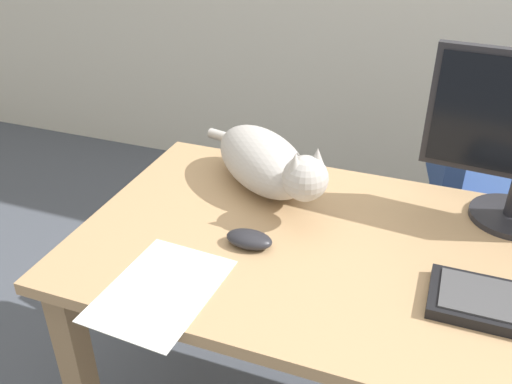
# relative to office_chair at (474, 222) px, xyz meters

# --- Properties ---
(desk) EXTENTS (1.55, 0.74, 0.71)m
(desk) POSITION_rel_office_chair_xyz_m (-0.17, -0.73, 0.22)
(desk) COLOR tan
(desk) RESTS_ON ground_plane
(office_chair) EXTENTS (0.49, 0.48, 0.92)m
(office_chair) POSITION_rel_office_chair_xyz_m (0.00, 0.00, 0.00)
(office_chair) COLOR black
(office_chair) RESTS_ON ground_plane
(cat) EXTENTS (0.47, 0.43, 0.20)m
(cat) POSITION_rel_office_chair_xyz_m (-0.58, -0.54, 0.39)
(cat) COLOR #B2ADA8
(cat) RESTS_ON desk
(computer_mouse) EXTENTS (0.11, 0.06, 0.04)m
(computer_mouse) POSITION_rel_office_chair_xyz_m (-0.53, -0.80, 0.33)
(computer_mouse) COLOR #232328
(computer_mouse) RESTS_ON desk
(paper_sheet) EXTENTS (0.23, 0.31, 0.00)m
(paper_sheet) POSITION_rel_office_chair_xyz_m (-0.64, -1.01, 0.31)
(paper_sheet) COLOR white
(paper_sheet) RESTS_ON desk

